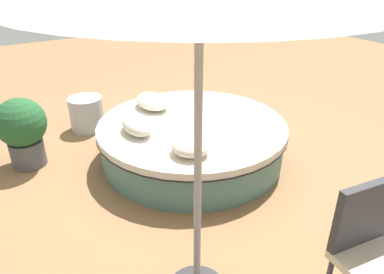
{
  "coord_description": "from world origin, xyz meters",
  "views": [
    {
      "loc": [
        3.35,
        -2.07,
        2.31
      ],
      "look_at": [
        0.0,
        0.0,
        0.29
      ],
      "focal_mm": 33.68,
      "sensor_mm": 36.0,
      "label": 1
    }
  ],
  "objects": [
    {
      "name": "ground_plane",
      "position": [
        0.0,
        0.0,
        0.0
      ],
      "size": [
        16.0,
        16.0,
        0.0
      ],
      "primitive_type": "plane",
      "color": "olive"
    },
    {
      "name": "round_bed",
      "position": [
        0.0,
        0.0,
        0.25
      ],
      "size": [
        2.29,
        2.29,
        0.48
      ],
      "color": "#4C726B",
      "rests_on": "ground_plane"
    },
    {
      "name": "throw_pillow_0",
      "position": [
        -0.68,
        -0.2,
        0.58
      ],
      "size": [
        0.56,
        0.38,
        0.18
      ],
      "primitive_type": "ellipsoid",
      "color": "silver",
      "rests_on": "round_bed"
    },
    {
      "name": "throw_pillow_1",
      "position": [
        -0.1,
        -0.67,
        0.58
      ],
      "size": [
        0.5,
        0.29,
        0.18
      ],
      "primitive_type": "ellipsoid",
      "color": "beige",
      "rests_on": "round_bed"
    },
    {
      "name": "throw_pillow_2",
      "position": [
        0.63,
        -0.4,
        0.57
      ],
      "size": [
        0.41,
        0.38,
        0.17
      ],
      "primitive_type": "ellipsoid",
      "color": "beige",
      "rests_on": "round_bed"
    },
    {
      "name": "patio_chair",
      "position": [
        2.44,
        -0.06,
        0.56
      ],
      "size": [
        0.56,
        0.58,
        0.98
      ],
      "rotation": [
        0.0,
        0.0,
        4.58
      ],
      "color": "#333338",
      "rests_on": "ground_plane"
    },
    {
      "name": "planter",
      "position": [
        -0.9,
        -1.77,
        0.48
      ],
      "size": [
        0.58,
        0.58,
        0.85
      ],
      "color": "#4C4C51",
      "rests_on": "ground_plane"
    },
    {
      "name": "side_table",
      "position": [
        -1.51,
        -0.86,
        0.24
      ],
      "size": [
        0.48,
        0.48,
        0.48
      ],
      "primitive_type": "cylinder",
      "color": "#B7B7BC",
      "rests_on": "ground_plane"
    }
  ]
}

